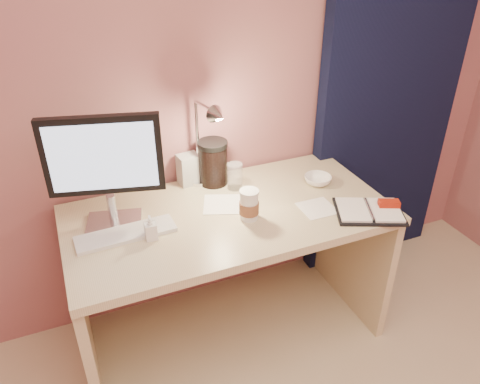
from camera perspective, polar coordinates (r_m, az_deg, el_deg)
name	(u,v)px	position (r m, az deg, el deg)	size (l,w,h in m)	color
room	(378,75)	(2.57, 16.51, 13.49)	(3.50, 3.50, 3.50)	#C6B28E
desk	(224,244)	(2.22, -2.00, -6.33)	(1.40, 0.70, 0.73)	#CBBB8F
monitor	(105,162)	(1.89, -16.16, 3.51)	(0.45, 0.21, 0.48)	silver
keyboard	(126,234)	(1.94, -13.73, -4.99)	(0.40, 0.12, 0.02)	white
planner	(371,210)	(2.10, 15.65, -2.16)	(0.35, 0.31, 0.04)	black
paper_a	(317,208)	(2.09, 9.41, -1.96)	(0.15, 0.15, 0.00)	white
paper_c	(223,204)	(2.09, -2.15, -1.50)	(0.17, 0.17, 0.00)	white
coffee_cup	(249,205)	(1.96, 1.11, -1.64)	(0.08, 0.08, 0.14)	silver
clear_cup	(235,176)	(2.18, -0.64, 1.94)	(0.07, 0.07, 0.13)	white
bowl	(318,180)	(2.27, 9.46, 1.47)	(0.13, 0.13, 0.04)	white
lotion_bottle	(151,228)	(1.88, -10.85, -4.28)	(0.05, 0.05, 0.11)	silver
dark_jar	(213,165)	(2.21, -3.29, 3.33)	(0.14, 0.14, 0.19)	black
product_box	(189,169)	(2.23, -6.26, 2.77)	(0.10, 0.08, 0.15)	#B6B7B2
desk_lamp	(199,140)	(2.05, -5.02, 6.35)	(0.14, 0.27, 0.43)	silver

